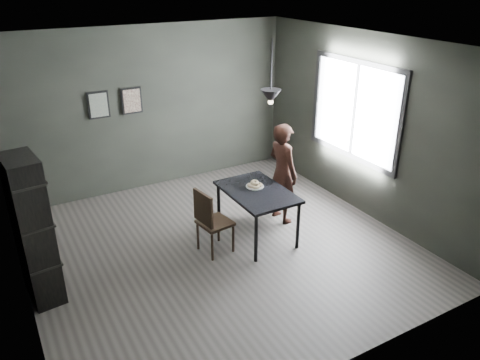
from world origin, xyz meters
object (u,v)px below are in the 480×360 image
cafe_table (257,196)px  white_plate (255,187)px  woman (282,173)px  shelf_unit (33,231)px  wood_chair (210,218)px  pendant_lamp (271,96)px

cafe_table → white_plate: 0.14m
cafe_table → woman: size_ratio=0.77×
shelf_unit → wood_chair: bearing=-10.1°
cafe_table → pendant_lamp: size_ratio=1.39×
wood_chair → shelf_unit: size_ratio=0.53×
white_plate → cafe_table: bearing=-104.1°
woman → shelf_unit: shelf_unit is taller
white_plate → shelf_unit: (-2.95, -0.02, 0.14)m
wood_chair → pendant_lamp: pendant_lamp is taller
cafe_table → woman: bearing=24.0°
white_plate → woman: bearing=15.3°
white_plate → pendant_lamp: pendant_lamp is taller
cafe_table → woman: (0.62, 0.27, 0.11)m
cafe_table → pendant_lamp: bearing=21.8°
shelf_unit → pendant_lamp: pendant_lamp is taller
shelf_unit → white_plate: bearing=-6.1°
woman → wood_chair: 1.44m
white_plate → woman: 0.61m
pendant_lamp → cafe_table: bearing=-158.2°
cafe_table → white_plate: size_ratio=5.22×
cafe_table → wood_chair: size_ratio=1.27×
woman → shelf_unit: size_ratio=0.87×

